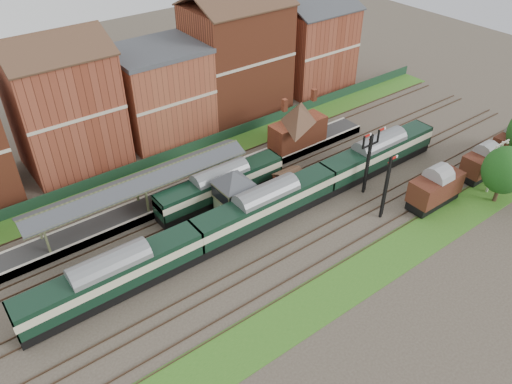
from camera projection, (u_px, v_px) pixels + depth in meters
ground at (273, 219)px, 56.17m from camera, size 160.00×160.00×0.00m
grass_back at (198, 159)px, 66.49m from camera, size 90.00×4.50×0.06m
grass_front at (350, 281)px, 48.40m from camera, size 90.00×5.00×0.06m
fence at (190, 148)px, 67.36m from camera, size 90.00×0.12×1.50m
platform at (189, 191)px, 59.74m from camera, size 55.00×3.40×1.00m
signal_box at (234, 192)px, 54.93m from camera, size 5.40×5.40×6.00m
brick_hut at (288, 182)px, 60.00m from camera, size 3.20×2.64×2.94m
station_building at (298, 124)px, 65.98m from camera, size 8.10×8.10×5.90m
canopy at (139, 180)px, 54.42m from camera, size 26.00×3.89×4.08m
semaphore_bracket at (368, 160)px, 57.69m from camera, size 3.60×0.25×8.18m
semaphore_siding at (386, 187)px, 54.08m from camera, size 1.23×0.25×8.00m
yard_lamp at (496, 164)px, 58.08m from camera, size 2.60×0.22×7.00m
town_backdrop at (159, 88)px, 68.12m from camera, size 69.00×10.00×16.00m
dmu_train at (266, 205)px, 54.30m from camera, size 53.65×2.82×4.12m
platform_railcar at (221, 185)px, 57.81m from camera, size 16.34×2.58×3.76m
goods_van_a at (435, 188)px, 57.09m from camera, size 6.69×2.90×4.06m
goods_van_b at (483, 162)px, 61.91m from camera, size 6.10×2.64×3.70m
tree_far at (505, 170)px, 56.36m from camera, size 4.95×4.95×7.22m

